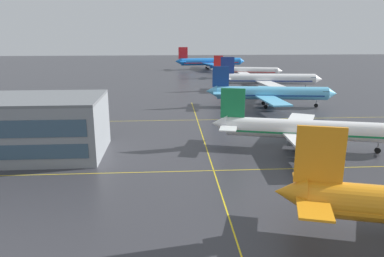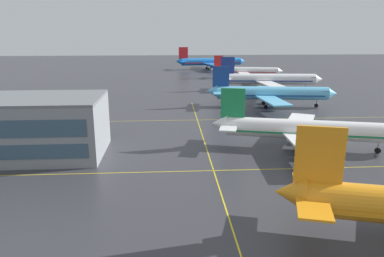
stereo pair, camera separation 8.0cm
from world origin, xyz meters
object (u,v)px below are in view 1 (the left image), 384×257
Objects in this scene: airliner_second_row at (306,130)px; airliner_far_left_stand at (268,79)px; airliner_third_row at (270,93)px; airliner_distant_taxiway at (210,62)px; airliner_far_right_stand at (246,71)px.

airliner_second_row is 71.16m from airliner_far_left_stand.
airliner_third_row is 0.97× the size of airliner_distant_taxiway.
airliner_distant_taxiway is at bearing 93.59° from airliner_third_row.
airliner_distant_taxiway reaches higher than airliner_far_left_stand.
airliner_third_row is 0.97× the size of airliner_far_left_stand.
airliner_distant_taxiway is at bearing 100.45° from airliner_far_left_stand.
airliner_second_row is 0.92× the size of airliner_distant_taxiway.
airliner_distant_taxiway is (-6.54, 104.22, 0.15)m from airliner_third_row.
airliner_far_left_stand reaches higher than airliner_far_right_stand.
airliner_second_row is 1.11× the size of airliner_far_right_stand.
airliner_far_left_stand is 75.66m from airliner_distant_taxiway.
airliner_far_left_stand is 34.35m from airliner_far_right_stand.
airliner_far_right_stand is 41.94m from airliner_distant_taxiway.
airliner_far_left_stand is 1.00× the size of airliner_distant_taxiway.
airliner_second_row is at bearing -95.23° from airliner_far_right_stand.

